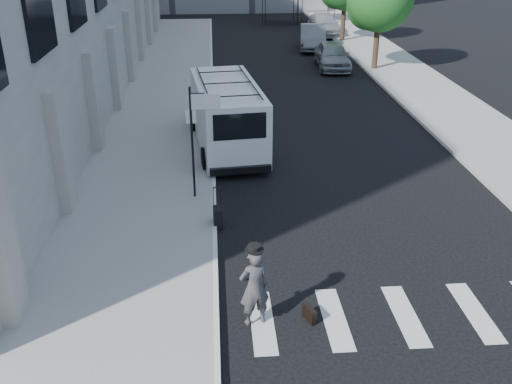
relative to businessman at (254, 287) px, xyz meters
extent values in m
plane|color=black|center=(1.17, 3.00, -0.92)|extent=(120.00, 120.00, 0.00)
cube|color=gray|center=(-3.08, 19.00, -0.85)|extent=(4.50, 48.00, 0.15)
cube|color=gray|center=(10.17, 23.00, -0.85)|extent=(4.00, 56.00, 0.15)
cylinder|color=black|center=(-1.43, 6.20, 0.98)|extent=(0.07, 0.07, 3.50)
cube|color=white|center=(-1.43, 6.22, 1.83)|extent=(0.30, 0.03, 0.42)
cube|color=white|center=(-0.98, 6.20, 2.28)|extent=(0.85, 0.06, 0.45)
cylinder|color=black|center=(8.77, 23.00, 0.48)|extent=(0.32, 0.32, 2.80)
sphere|color=#1A4F19|center=(8.37, 23.60, 2.64)|extent=(2.66, 2.66, 2.66)
cylinder|color=black|center=(8.77, 32.00, 0.48)|extent=(0.32, 0.32, 2.80)
cylinder|color=black|center=(3.77, 39.60, 0.18)|extent=(0.06, 0.06, 2.20)
cylinder|color=black|center=(6.57, 39.60, 0.18)|extent=(0.06, 0.06, 2.20)
cylinder|color=black|center=(3.77, 42.40, 0.18)|extent=(0.06, 0.06, 2.20)
cylinder|color=black|center=(6.57, 42.40, 0.18)|extent=(0.06, 0.06, 2.20)
cylinder|color=black|center=(6.97, 40.10, 0.18)|extent=(0.06, 0.06, 2.20)
cylinder|color=black|center=(9.77, 40.10, 0.18)|extent=(0.06, 0.06, 2.20)
cylinder|color=black|center=(6.97, 42.90, 0.18)|extent=(0.06, 0.06, 2.20)
cylinder|color=black|center=(9.77, 42.90, 0.18)|extent=(0.06, 0.06, 2.20)
imported|color=#3D3C3F|center=(0.00, 0.00, 0.00)|extent=(0.77, 0.61, 1.84)
cube|color=black|center=(1.21, 0.00, -0.75)|extent=(0.27, 0.45, 0.34)
cube|color=black|center=(-0.73, 4.39, -0.61)|extent=(0.28, 0.43, 0.62)
cylinder|color=black|center=(-0.84, 4.58, -0.04)|extent=(0.02, 0.02, 0.58)
cylinder|color=black|center=(-0.63, 4.58, -0.04)|extent=(0.02, 0.02, 0.58)
cube|color=black|center=(-0.73, 4.58, 0.25)|extent=(0.23, 0.04, 0.03)
cube|color=white|center=(-0.25, 10.72, 0.44)|extent=(2.86, 6.18, 2.32)
cube|color=white|center=(-0.62, 13.96, -0.09)|extent=(2.20, 1.22, 1.22)
cube|color=black|center=(0.08, 7.78, 0.96)|extent=(1.77, 0.29, 0.88)
cylinder|color=black|center=(-1.53, 12.69, -0.50)|extent=(0.40, 0.87, 0.84)
cylinder|color=black|center=(0.56, 12.93, -0.50)|extent=(0.40, 0.87, 0.84)
cylinder|color=black|center=(-1.08, 8.63, -0.50)|extent=(0.40, 0.87, 0.84)
cylinder|color=black|center=(1.01, 8.86, -0.50)|extent=(0.40, 0.87, 0.84)
imported|color=gray|center=(6.38, 23.70, -0.14)|extent=(2.11, 4.68, 1.56)
imported|color=slate|center=(6.18, 29.65, -0.12)|extent=(2.34, 5.04, 1.60)
imported|color=#ABAEB3|center=(7.97, 35.15, -0.16)|extent=(2.18, 5.28, 1.53)
camera|label=1|loc=(-0.72, -10.03, 6.99)|focal=40.00mm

